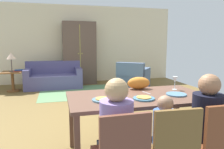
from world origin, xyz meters
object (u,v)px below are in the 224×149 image
object	(u,v)px
dining_chair_child	(171,147)
plate_near_child	(144,98)
wine_glass	(175,80)
armoire	(79,53)
couch	(54,78)
book_lower	(17,71)
plate_near_man	(103,100)
table_lamp	(11,57)
person_man	(115,142)
armchair	(133,78)
dining_table	(138,101)
plate_near_woman	(176,94)
side_table	(13,79)
handbag	(122,88)
person_child	(162,144)
person_woman	(204,131)
dining_chair_woman	(216,141)
book_upper	(19,70)
cat	(139,83)

from	to	relation	value
dining_chair_child	plate_near_child	bearing A→B (deg)	89.54
wine_glass	armoire	bearing A→B (deg)	99.54
couch	book_lower	distance (m)	1.08
plate_near_man	table_lamp	xyz separation A→B (m)	(-1.74, 4.34, 0.24)
person_man	armchair	world-z (taller)	person_man
table_lamp	dining_table	bearing A→B (deg)	-62.38
plate_near_woman	table_lamp	size ratio (longest dim) A/B	0.46
armchair	book_lower	bearing A→B (deg)	172.40
plate_near_man	couch	distance (m)	4.66
dining_chair_child	person_man	bearing A→B (deg)	159.40
side_table	table_lamp	bearing A→B (deg)	0.00
plate_near_child	person_man	bearing A→B (deg)	-135.61
dining_chair_child	table_lamp	xyz separation A→B (m)	(-2.20, 5.04, 0.52)
plate_near_child	wine_glass	xyz separation A→B (m)	(0.62, 0.36, 0.12)
plate_near_child	armoire	xyz separation A→B (m)	(-0.19, 5.14, 0.28)
armchair	person_man	bearing A→B (deg)	-112.35
armoire	handbag	world-z (taller)	armoire
plate_near_woman	person_child	xyz separation A→B (m)	(-0.47, -0.55, -0.34)
person_child	person_woman	distance (m)	0.48
plate_near_woman	couch	world-z (taller)	couch
table_lamp	plate_near_man	bearing A→B (deg)	-68.18
table_lamp	person_woman	bearing A→B (deg)	-61.14
plate_near_woman	person_man	world-z (taller)	person_man
dining_chair_woman	armoire	size ratio (longest dim) A/B	0.41
wine_glass	dining_chair_woman	distance (m)	1.08
person_child	book_lower	xyz separation A→B (m)	(-2.07, 4.88, 0.16)
couch	side_table	bearing A→B (deg)	-167.36
couch	handbag	world-z (taller)	couch
side_table	book_upper	distance (m)	0.31
plate_near_woman	side_table	xyz separation A→B (m)	(-2.68, 4.32, -0.39)
plate_near_woman	armoire	bearing A→B (deg)	97.41
dining_table	dining_chair_woman	distance (m)	0.96
side_table	person_child	bearing A→B (deg)	-65.57
person_man	table_lamp	bearing A→B (deg)	109.66
armoire	plate_near_woman	bearing A→B (deg)	-82.59
plate_near_woman	person_child	size ratio (longest dim) A/B	0.27
person_woman	book_upper	world-z (taller)	person_woman
dining_chair_woman	book_lower	bearing A→B (deg)	116.66
dining_chair_woman	book_upper	xyz separation A→B (m)	(-2.49, 5.04, 0.13)
book_lower	dining_chair_woman	bearing A→B (deg)	-63.34
side_table	table_lamp	size ratio (longest dim) A/B	1.07
person_man	armchair	bearing A→B (deg)	67.65
plate_near_woman	plate_near_man	bearing A→B (deg)	-178.78
armchair	armoire	bearing A→B (deg)	142.39
person_man	person_child	distance (m)	0.48
cat	couch	world-z (taller)	cat
plate_near_woman	book_lower	size ratio (longest dim) A/B	1.14
plate_near_child	book_lower	xyz separation A→B (m)	(-2.07, 4.41, -0.18)
plate_near_man	person_man	bearing A→B (deg)	-90.08
person_man	handbag	bearing A→B (deg)	71.81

